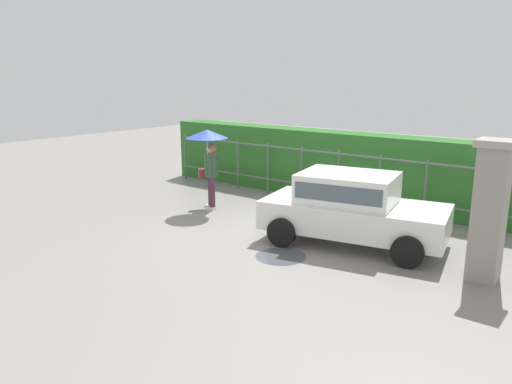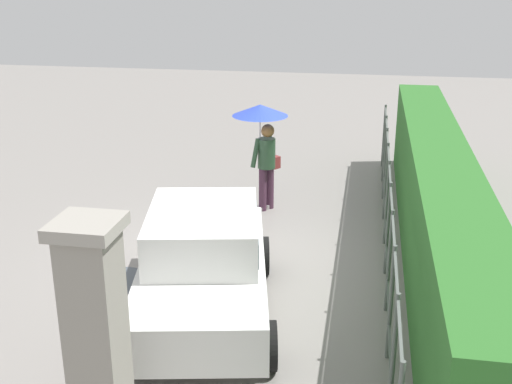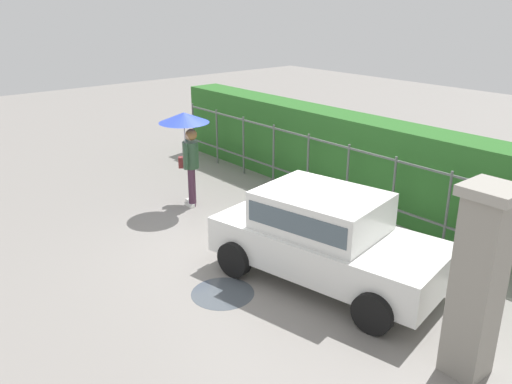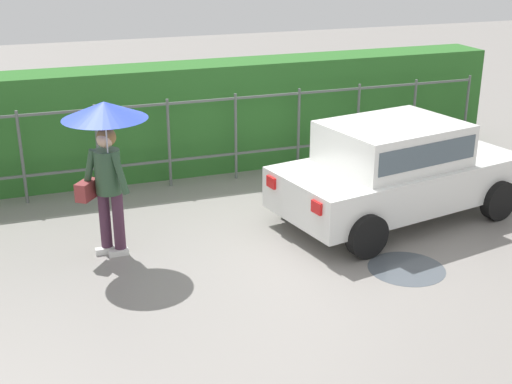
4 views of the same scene
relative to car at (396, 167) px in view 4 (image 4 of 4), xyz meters
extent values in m
plane|color=gray|center=(-1.57, -0.25, -0.80)|extent=(40.00, 40.00, 0.00)
cube|color=white|center=(0.06, 0.01, -0.22)|extent=(3.95, 2.33, 0.60)
cube|color=white|center=(-0.09, -0.02, 0.38)|extent=(2.14, 1.78, 0.60)
cube|color=#4C5B66|center=(-0.09, -0.02, 0.40)|extent=(2.00, 1.77, 0.33)
cylinder|color=black|center=(1.12, 1.08, -0.50)|extent=(0.62, 0.29, 0.60)
cylinder|color=black|center=(1.45, -0.57, -0.50)|extent=(0.62, 0.29, 0.60)
cylinder|color=black|center=(-1.33, 0.59, -0.50)|extent=(0.62, 0.29, 0.60)
cylinder|color=black|center=(-1.01, -1.05, -0.50)|extent=(0.62, 0.29, 0.60)
cube|color=red|center=(-1.87, 0.19, -0.07)|extent=(0.10, 0.21, 0.16)
cube|color=red|center=(-1.66, -0.89, -0.07)|extent=(0.10, 0.21, 0.16)
cylinder|color=#47283D|center=(-4.05, 0.13, -0.37)|extent=(0.15, 0.15, 0.86)
cylinder|color=#47283D|center=(-4.21, 0.25, -0.37)|extent=(0.15, 0.15, 0.86)
cube|color=white|center=(-4.09, 0.08, -0.76)|extent=(0.26, 0.10, 0.08)
cube|color=white|center=(-4.25, 0.20, -0.76)|extent=(0.26, 0.10, 0.08)
cylinder|color=#2D4C33|center=(-4.13, 0.19, 0.35)|extent=(0.34, 0.34, 0.58)
sphere|color=#DBAD89|center=(-4.13, 0.19, 0.78)|extent=(0.22, 0.22, 0.22)
sphere|color=olive|center=(-4.11, 0.22, 0.80)|extent=(0.25, 0.25, 0.25)
cylinder|color=#2D4C33|center=(-4.00, 0.00, 0.37)|extent=(0.23, 0.21, 0.56)
cylinder|color=#2D4C33|center=(-4.36, 0.26, 0.37)|extent=(0.23, 0.21, 0.56)
cylinder|color=#B2B2B7|center=(-4.13, 0.06, 0.69)|extent=(0.02, 0.02, 0.77)
cone|color=blue|center=(-4.13, 0.06, 1.18)|extent=(1.06, 1.06, 0.21)
cube|color=maroon|center=(-4.41, 0.25, 0.11)|extent=(0.33, 0.37, 0.24)
cylinder|color=#59605B|center=(-5.16, 2.47, -0.05)|extent=(0.05, 0.05, 1.50)
cylinder|color=#59605B|center=(-4.00, 2.47, -0.05)|extent=(0.05, 0.05, 1.50)
cylinder|color=#59605B|center=(-2.83, 2.47, -0.05)|extent=(0.05, 0.05, 1.50)
cylinder|color=#59605B|center=(-1.67, 2.47, -0.05)|extent=(0.05, 0.05, 1.50)
cylinder|color=#59605B|center=(-0.50, 2.47, -0.05)|extent=(0.05, 0.05, 1.50)
cylinder|color=#59605B|center=(0.66, 2.47, -0.05)|extent=(0.05, 0.05, 1.50)
cylinder|color=#59605B|center=(1.82, 2.47, -0.05)|extent=(0.05, 0.05, 1.50)
cylinder|color=#59605B|center=(2.99, 2.47, -0.05)|extent=(0.05, 0.05, 1.50)
cube|color=#59605B|center=(-2.25, 2.47, 0.62)|extent=(10.47, 0.03, 0.04)
cube|color=#59605B|center=(-2.25, 2.47, -0.35)|extent=(10.47, 0.03, 0.04)
cube|color=#2D6B28|center=(-2.25, 3.21, 0.15)|extent=(11.47, 0.90, 1.90)
cylinder|color=#4C545B|center=(-0.68, -1.54, -0.80)|extent=(0.99, 0.99, 0.00)
camera|label=1|loc=(4.45, -8.84, 2.61)|focal=34.22mm
camera|label=2|loc=(7.58, 2.07, 3.72)|focal=44.92mm
camera|label=3|loc=(5.12, -5.73, 3.51)|focal=36.91mm
camera|label=4|loc=(-5.11, -8.27, 3.22)|focal=48.03mm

